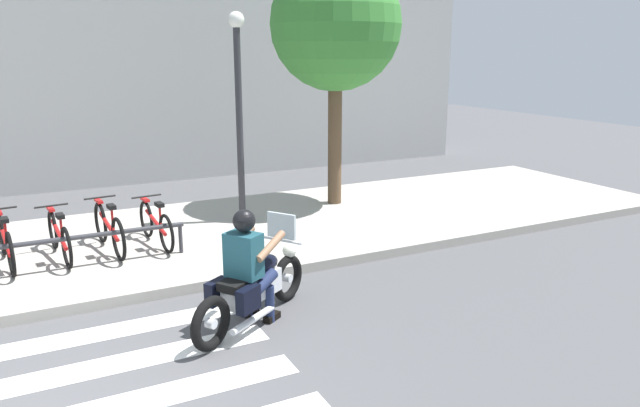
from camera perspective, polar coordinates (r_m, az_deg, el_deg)
The scene contains 13 objects.
sidewalk at distance 10.07m, azimuth -26.68°, elevation -5.00°, with size 24.00×4.40×0.15m, color #A8A399.
crosswalk_stripe_2 at distance 6.07m, azimuth -15.49°, elevation -17.40°, with size 2.80×0.40×0.01m, color white.
crosswalk_stripe_3 at distance 6.76m, azimuth -16.91°, elevation -14.02°, with size 2.80×0.40×0.01m, color white.
crosswalk_stripe_4 at distance 7.47m, azimuth -18.03°, elevation -11.28°, with size 2.80×0.40×0.01m, color white.
motorcycle at distance 7.14m, azimuth -6.41°, elevation -7.92°, with size 1.84×1.28×1.20m.
rider at distance 6.95m, azimuth -6.90°, elevation -5.35°, with size 0.77×0.73×1.43m.
bicycle_2 at distance 9.63m, azimuth -27.85°, elevation -3.29°, with size 0.48×1.71×0.77m.
bicycle_3 at distance 9.64m, azimuth -23.67°, elevation -2.89°, with size 0.48×1.67×0.74m.
bicycle_4 at distance 9.68m, azimuth -19.52°, elevation -2.29°, with size 0.48×1.71×0.79m.
bicycle_5 at distance 9.79m, azimuth -15.43°, elevation -1.92°, with size 0.48×1.59×0.74m.
bike_rack at distance 9.08m, azimuth -25.70°, elevation -3.61°, with size 4.13×0.07×0.49m.
street_lamp at distance 10.59m, azimuth -7.78°, elevation 9.86°, with size 0.28×0.28×3.80m.
tree_near_rack at distance 11.79m, azimuth 1.49°, elevation 16.62°, with size 2.52×2.52×4.90m.
Camera 1 is at (0.21, -5.12, 3.15)m, focal length 33.47 mm.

